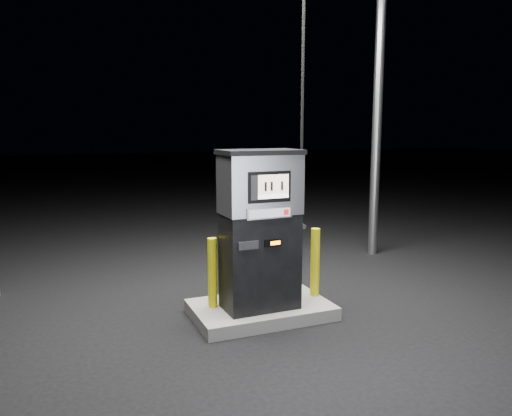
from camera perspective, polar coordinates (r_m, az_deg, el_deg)
name	(u,v)px	position (r m, az deg, el deg)	size (l,w,h in m)	color
ground	(261,316)	(6.05, 0.54, -12.21)	(80.00, 80.00, 0.00)	black
pump_island	(261,310)	(6.02, 0.54, -11.55)	(1.60, 1.00, 0.15)	#5E5E5A
fuel_dispenser	(260,228)	(5.63, 0.49, -2.33)	(1.00, 0.55, 3.76)	black
bollard_left	(212,273)	(5.80, -5.00, -7.38)	(0.11, 0.11, 0.81)	#CEC50B
bollard_right	(315,262)	(6.21, 6.76, -6.16)	(0.11, 0.11, 0.84)	#CEC50B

